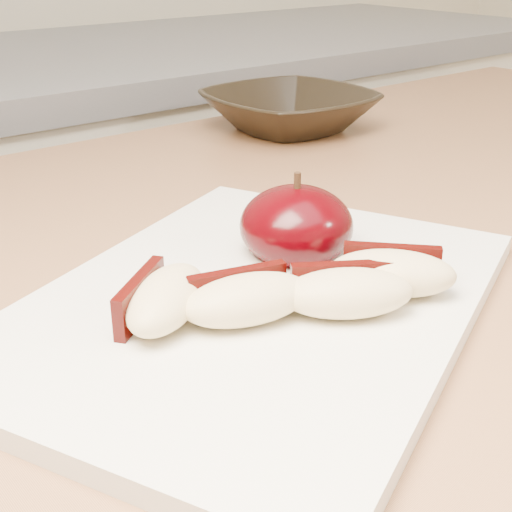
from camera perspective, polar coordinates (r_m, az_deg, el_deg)
cutting_board at (r=0.43m, az=0.00°, el=-3.86°), size 0.39×0.35×0.01m
apple_half at (r=0.47m, az=3.24°, el=2.43°), size 0.08×0.08×0.06m
apple_wedge_a at (r=0.39m, az=-7.42°, el=-3.39°), size 0.08×0.07×0.03m
apple_wedge_b at (r=0.39m, az=-0.80°, el=-3.40°), size 0.08×0.06×0.03m
apple_wedge_c at (r=0.40m, az=7.25°, el=-2.86°), size 0.08×0.07×0.03m
apple_wedge_d at (r=0.43m, az=10.84°, el=-1.27°), size 0.08×0.08×0.03m
bowl at (r=0.84m, az=2.65°, el=11.53°), size 0.19×0.19×0.05m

